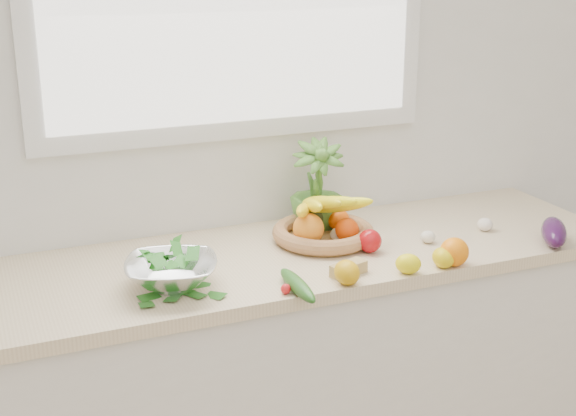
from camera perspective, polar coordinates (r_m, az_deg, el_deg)
name	(u,v)px	position (r m, az deg, el deg)	size (l,w,h in m)	color
back_wall	(235,91)	(2.57, -3.82, 8.32)	(4.50, 0.02, 2.70)	white
counter_cabinet	(271,392)	(2.63, -1.21, -12.96)	(2.20, 0.58, 0.86)	silver
countertop	(270,261)	(2.42, -1.28, -3.82)	(2.24, 0.62, 0.04)	beige
orange_loose	(454,252)	(2.38, 11.75, -3.07)	(0.08, 0.08, 0.08)	orange
lemon_a	(443,258)	(2.36, 10.98, -3.49)	(0.06, 0.08, 0.06)	yellow
lemon_b	(347,272)	(2.21, 4.22, -4.59)	(0.07, 0.09, 0.07)	#D6990B
lemon_c	(408,264)	(2.30, 8.55, -3.95)	(0.06, 0.07, 0.06)	yellow
apple	(370,241)	(2.44, 5.84, -2.34)	(0.07, 0.07, 0.07)	#A80D12
ginger	(349,269)	(2.28, 4.33, -4.34)	(0.11, 0.05, 0.04)	tan
garlic_a	(428,237)	(2.55, 9.93, -2.04)	(0.05, 0.05, 0.04)	silver
garlic_b	(338,235)	(2.53, 3.61, -1.89)	(0.05, 0.05, 0.04)	white
garlic_c	(485,224)	(2.69, 13.84, -1.14)	(0.05, 0.05, 0.04)	white
eggplant	(554,232)	(2.63, 18.38, -1.64)	(0.08, 0.20, 0.08)	#310F39
cucumber	(297,285)	(2.16, 0.67, -5.51)	(0.04, 0.23, 0.04)	#225B1A
radish	(286,289)	(2.15, -0.17, -5.78)	(0.03, 0.03, 0.03)	red
potted_herb	(317,188)	(2.60, 2.07, 1.44)	(0.17, 0.17, 0.31)	#4A802E
fruit_basket	(322,227)	(2.51, 2.47, -1.33)	(0.37, 0.37, 0.18)	#AF7E4E
colander_with_spinach	(171,266)	(2.19, -8.31, -4.13)	(0.31, 0.31, 0.13)	silver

